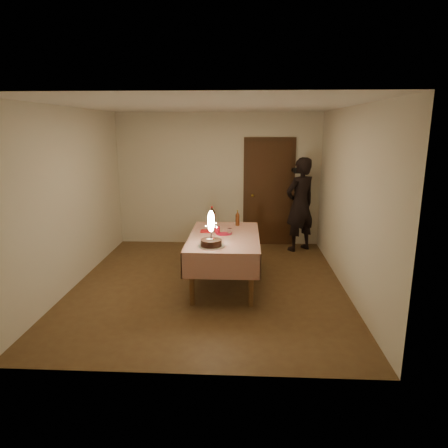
{
  "coord_description": "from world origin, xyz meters",
  "views": [
    {
      "loc": [
        0.52,
        -5.62,
        2.31
      ],
      "look_at": [
        0.23,
        -0.02,
        0.95
      ],
      "focal_mm": 32.0,
      "sensor_mm": 36.0,
      "label": 1
    }
  ],
  "objects": [
    {
      "name": "amber_bottle_right",
      "position": [
        0.41,
        0.64,
        0.88
      ],
      "size": [
        0.06,
        0.06,
        0.26
      ],
      "color": "#55250E",
      "rests_on": "dining_table"
    },
    {
      "name": "cola_bottle",
      "position": [
        0.0,
        0.62,
        0.92
      ],
      "size": [
        0.1,
        0.1,
        0.32
      ],
      "color": "black",
      "rests_on": "dining_table"
    },
    {
      "name": "red_cup",
      "position": [
        0.12,
        0.17,
        0.81
      ],
      "size": [
        0.08,
        0.08,
        0.1
      ],
      "primitive_type": "cylinder",
      "color": "red",
      "rests_on": "dining_table"
    },
    {
      "name": "room_shell",
      "position": [
        0.03,
        0.08,
        1.65
      ],
      "size": [
        4.04,
        4.54,
        2.62
      ],
      "color": "beige",
      "rests_on": "ground"
    },
    {
      "name": "ground",
      "position": [
        0.0,
        0.0,
        0.0
      ],
      "size": [
        4.0,
        4.5,
        0.01
      ],
      "primitive_type": "cube",
      "color": "brown",
      "rests_on": "ground"
    },
    {
      "name": "birthday_cake",
      "position": [
        0.08,
        -0.52,
        0.88
      ],
      "size": [
        0.36,
        0.36,
        0.49
      ],
      "color": "white",
      "rests_on": "dining_table"
    },
    {
      "name": "red_plate",
      "position": [
        0.22,
        0.1,
        0.77
      ],
      "size": [
        0.22,
        0.22,
        0.01
      ],
      "primitive_type": "cylinder",
      "color": "red",
      "rests_on": "dining_table"
    },
    {
      "name": "dining_table",
      "position": [
        0.23,
        0.03,
        0.66
      ],
      "size": [
        1.02,
        1.72,
        0.76
      ],
      "color": "brown",
      "rests_on": "ground"
    },
    {
      "name": "clear_cup",
      "position": [
        0.31,
        0.09,
        0.81
      ],
      "size": [
        0.07,
        0.07,
        0.09
      ],
      "primitive_type": "cylinder",
      "color": "white",
      "rests_on": "dining_table"
    },
    {
      "name": "napkin_stack",
      "position": [
        -0.06,
        0.22,
        0.77
      ],
      "size": [
        0.15,
        0.15,
        0.02
      ],
      "primitive_type": "cube",
      "color": "#AE1317",
      "rests_on": "dining_table"
    },
    {
      "name": "photographer",
      "position": [
        1.57,
        1.85,
        0.89
      ],
      "size": [
        0.77,
        0.71,
        1.78
      ],
      "color": "black",
      "rests_on": "ground"
    }
  ]
}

